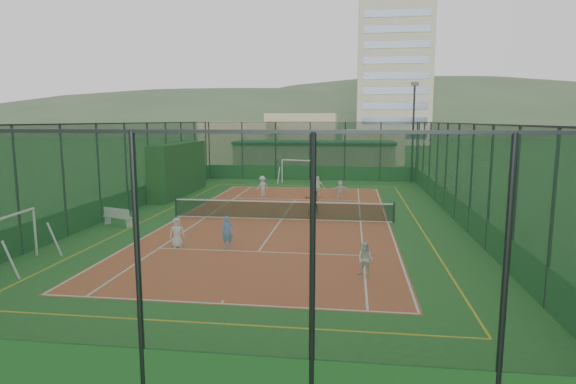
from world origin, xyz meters
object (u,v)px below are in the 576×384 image
at_px(clubhouse, 314,157).
at_px(child_far_back, 340,189).
at_px(futsal_goal_near, 13,241).
at_px(child_near_mid, 227,232).
at_px(white_bench, 118,216).
at_px(child_near_right, 365,259).
at_px(futsal_goal_far, 298,172).
at_px(floodlight_ne, 413,133).
at_px(child_far_left, 262,186).
at_px(apartment_tower, 393,73).
at_px(child_far_right, 318,187).
at_px(coach, 312,198).
at_px(child_near_left, 177,233).

distance_m(clubhouse, child_far_back, 15.05).
bearing_deg(child_far_back, futsal_goal_near, 33.87).
bearing_deg(child_near_mid, white_bench, 136.58).
bearing_deg(futsal_goal_near, child_near_right, -92.95).
bearing_deg(futsal_goal_far, floodlight_ne, 26.13).
height_order(white_bench, futsal_goal_far, futsal_goal_far).
height_order(child_near_mid, child_far_left, child_far_left).
relative_size(apartment_tower, child_far_back, 25.14).
distance_m(child_far_left, child_far_right, 3.85).
relative_size(apartment_tower, futsal_goal_near, 10.49).
distance_m(floodlight_ne, child_far_left, 14.64).
bearing_deg(futsal_goal_far, apartment_tower, 92.81).
distance_m(white_bench, child_near_mid, 7.18).
bearing_deg(futsal_goal_near, coach, -46.72).
bearing_deg(child_near_right, child_far_right, 126.01).
bearing_deg(clubhouse, white_bench, -107.62).
distance_m(apartment_tower, child_far_back, 76.66).
height_order(futsal_goal_far, child_near_right, futsal_goal_far).
bearing_deg(floodlight_ne, child_far_back, -121.46).
xyz_separation_m(child_near_left, child_near_right, (7.54, -2.69, -0.04)).
bearing_deg(futsal_goal_near, futsal_goal_far, -22.95).
relative_size(clubhouse, coach, 8.84).
bearing_deg(child_near_left, white_bench, 120.64).
xyz_separation_m(apartment_tower, child_far_left, (-14.45, -74.37, -14.30)).
xyz_separation_m(child_far_left, child_far_back, (5.33, -0.37, -0.09)).
xyz_separation_m(white_bench, child_near_left, (4.38, -3.59, 0.16)).
height_order(floodlight_ne, futsal_goal_near, floodlight_ne).
bearing_deg(floodlight_ne, child_near_left, -117.86).
bearing_deg(coach, futsal_goal_near, 22.07).
xyz_separation_m(child_near_left, child_far_left, (0.98, 13.77, 0.07)).
height_order(apartment_tower, child_far_left, apartment_tower).
bearing_deg(clubhouse, child_near_left, -96.94).
xyz_separation_m(floodlight_ne, clubhouse, (-8.60, 5.40, -2.55)).
relative_size(child_near_left, child_far_back, 1.03).
bearing_deg(futsal_goal_near, child_far_back, -39.29).
bearing_deg(floodlight_ne, white_bench, -130.57).
height_order(child_near_mid, child_far_right, child_far_right).
bearing_deg(white_bench, child_far_left, 81.47).
bearing_deg(child_near_right, apartment_tower, 111.46).
bearing_deg(child_far_left, child_near_mid, 49.79).
height_order(white_bench, child_near_right, child_near_right).
height_order(floodlight_ne, white_bench, floodlight_ne).
relative_size(white_bench, futsal_goal_far, 0.56).
relative_size(child_near_left, child_far_left, 0.89).
height_order(clubhouse, child_near_right, clubhouse).
relative_size(child_near_mid, child_far_right, 0.88).
bearing_deg(white_bench, clubhouse, 91.57).
bearing_deg(child_far_right, futsal_goal_near, 76.14).
height_order(apartment_tower, coach, apartment_tower).
bearing_deg(futsal_goal_far, child_near_right, -64.75).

